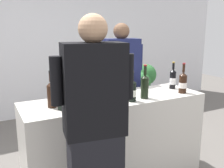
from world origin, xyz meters
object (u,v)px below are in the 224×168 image
wine_bottle_6 (111,83)px  wine_bottle_8 (173,79)px  wine_bottle_0 (145,86)px  person_guest (95,142)px  potted_shrub (143,91)px  ice_bucket (92,94)px  wine_bottle_9 (69,91)px  wine_glass (111,88)px  wine_bottle_5 (98,86)px  wine_bottle_3 (61,98)px  wine_bottle_2 (81,87)px  wine_bottle_1 (52,94)px  person_server (121,92)px  wine_bottle_7 (132,90)px  wine_bottle_4 (183,83)px

wine_bottle_6 → wine_bottle_8: (0.76, -0.11, -0.00)m
wine_bottle_0 → person_guest: 0.94m
potted_shrub → ice_bucket: bearing=-138.8°
wine_bottle_0 → wine_bottle_9: 0.75m
wine_bottle_9 → wine_glass: (0.39, -0.10, 0.01)m
wine_bottle_5 → wine_glass: bearing=-57.4°
wine_glass → wine_bottle_3: bearing=-174.7°
wine_bottle_2 → wine_bottle_6: size_ratio=1.01×
wine_bottle_5 → ice_bucket: wine_bottle_5 is taller
ice_bucket → wine_bottle_1: bearing=154.6°
wine_bottle_0 → wine_glass: wine_bottle_0 is taller
ice_bucket → person_server: (0.72, 0.74, -0.23)m
wine_bottle_1 → person_guest: (0.14, -0.64, -0.23)m
wine_bottle_0 → wine_glass: size_ratio=1.81×
wine_bottle_1 → wine_bottle_9: (0.18, 0.05, -0.01)m
wine_bottle_2 → wine_bottle_0: bearing=-22.9°
wine_glass → person_guest: bearing=-127.0°
wine_bottle_1 → wine_bottle_6: 0.70m
wine_bottle_5 → potted_shrub: size_ratio=0.32×
wine_bottle_1 → wine_bottle_3: (0.06, -0.11, -0.02)m
wine_bottle_2 → ice_bucket: bearing=-87.8°
wine_bottle_5 → wine_bottle_7: wine_bottle_5 is taller
wine_bottle_2 → wine_bottle_6: 0.37m
wine_bottle_9 → ice_bucket: bearing=-53.8°
person_server → potted_shrub: size_ratio=1.58×
wine_bottle_4 → wine_bottle_6: size_ratio=1.01×
wine_bottle_5 → wine_bottle_3: bearing=-157.6°
wine_bottle_2 → wine_bottle_6: (0.37, 0.05, -0.01)m
wine_bottle_6 → person_guest: size_ratio=0.19×
wine_bottle_2 → wine_bottle_9: (-0.14, -0.06, -0.01)m
potted_shrub → wine_bottle_9: bearing=-146.5°
wine_bottle_2 → wine_bottle_7: (0.42, -0.28, -0.02)m
ice_bucket → person_guest: (-0.19, -0.48, -0.22)m
wine_bottle_1 → wine_glass: wine_bottle_1 is taller
wine_bottle_8 → wine_glass: size_ratio=1.67×
wine_bottle_9 → potted_shrub: bearing=33.5°
wine_bottle_0 → wine_bottle_3: 0.85m
wine_glass → person_server: bearing=53.6°
wine_bottle_5 → ice_bucket: bearing=-125.6°
wine_bottle_2 → wine_bottle_8: bearing=-2.7°
wine_bottle_2 → ice_bucket: 0.27m
wine_bottle_1 → wine_bottle_9: bearing=14.5°
wine_bottle_7 → wine_glass: size_ratio=1.58×
wine_bottle_1 → wine_bottle_8: size_ratio=1.05×
wine_bottle_8 → person_server: 0.70m
wine_bottle_2 → wine_bottle_5: 0.18m
wine_bottle_6 → wine_bottle_1: bearing=-166.6°
wine_bottle_4 → person_server: bearing=115.7°
wine_bottle_7 → wine_bottle_8: (0.70, 0.23, 0.01)m
wine_bottle_7 → person_guest: (-0.60, -0.47, -0.21)m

